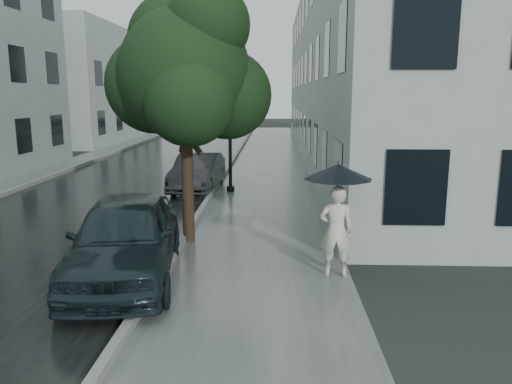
{
  "coord_description": "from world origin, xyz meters",
  "views": [
    {
      "loc": [
        0.55,
        -8.18,
        3.41
      ],
      "look_at": [
        0.14,
        2.42,
        1.3
      ],
      "focal_mm": 35.0,
      "sensor_mm": 36.0,
      "label": 1
    }
  ],
  "objects_px": {
    "street_tree": "(186,72)",
    "car_near": "(125,238)",
    "lamp_post": "(226,104)",
    "pedestrian": "(336,231)",
    "car_far": "(198,172)"
  },
  "relations": [
    {
      "from": "pedestrian",
      "to": "car_far",
      "type": "relative_size",
      "value": 0.44
    },
    {
      "from": "street_tree",
      "to": "car_near",
      "type": "height_order",
      "value": "street_tree"
    },
    {
      "from": "pedestrian",
      "to": "street_tree",
      "type": "height_order",
      "value": "street_tree"
    },
    {
      "from": "street_tree",
      "to": "car_far",
      "type": "xyz_separation_m",
      "value": [
        -0.75,
        6.18,
        -3.2
      ]
    },
    {
      "from": "lamp_post",
      "to": "street_tree",
      "type": "bearing_deg",
      "value": -78.45
    },
    {
      "from": "street_tree",
      "to": "lamp_post",
      "type": "distance_m",
      "value": 5.98
    },
    {
      "from": "street_tree",
      "to": "car_near",
      "type": "relative_size",
      "value": 1.26
    },
    {
      "from": "car_near",
      "to": "car_far",
      "type": "relative_size",
      "value": 1.15
    },
    {
      "from": "pedestrian",
      "to": "car_near",
      "type": "height_order",
      "value": "pedestrian"
    },
    {
      "from": "pedestrian",
      "to": "street_tree",
      "type": "xyz_separation_m",
      "value": [
        -3.15,
        2.26,
        2.98
      ]
    },
    {
      "from": "pedestrian",
      "to": "car_near",
      "type": "xyz_separation_m",
      "value": [
        -3.92,
        -0.24,
        -0.1
      ]
    },
    {
      "from": "street_tree",
      "to": "car_far",
      "type": "height_order",
      "value": "street_tree"
    },
    {
      "from": "car_near",
      "to": "street_tree",
      "type": "bearing_deg",
      "value": 65.19
    },
    {
      "from": "lamp_post",
      "to": "pedestrian",
      "type": "bearing_deg",
      "value": -56.35
    },
    {
      "from": "car_near",
      "to": "pedestrian",
      "type": "bearing_deg",
      "value": -4.28
    }
  ]
}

